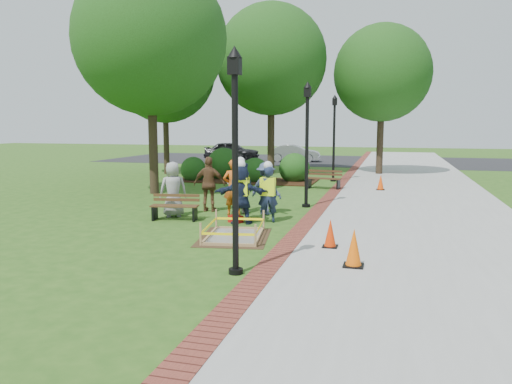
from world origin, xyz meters
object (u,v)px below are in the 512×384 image
(bench_near, at_px, (175,212))
(lamp_near, at_px, (235,144))
(wet_concrete_pad, at_px, (234,228))
(hivis_worker_a, at_px, (241,192))
(cone_front, at_px, (354,249))
(hivis_worker_b, at_px, (268,192))
(hivis_worker_c, at_px, (241,189))

(bench_near, xyz_separation_m, lamp_near, (3.37, -4.61, 2.24))
(wet_concrete_pad, distance_m, hivis_worker_a, 1.88)
(lamp_near, relative_size, hivis_worker_a, 2.31)
(cone_front, xyz_separation_m, hivis_worker_a, (-3.45, 3.59, 0.53))
(lamp_near, xyz_separation_m, hivis_worker_a, (-1.31, 4.63, -1.56))
(wet_concrete_pad, relative_size, lamp_near, 0.59)
(bench_near, distance_m, cone_front, 6.58)
(hivis_worker_b, bearing_deg, wet_concrete_pad, -99.10)
(wet_concrete_pad, xyz_separation_m, hivis_worker_c, (-0.49, 2.15, 0.71))
(hivis_worker_b, height_order, hivis_worker_c, hivis_worker_c)
(bench_near, relative_size, cone_front, 1.85)
(wet_concrete_pad, bearing_deg, hivis_worker_b, 80.90)
(wet_concrete_pad, distance_m, cone_front, 3.63)
(hivis_worker_a, bearing_deg, cone_front, -46.12)
(cone_front, bearing_deg, hivis_worker_a, 133.88)
(lamp_near, bearing_deg, hivis_worker_b, 97.07)
(cone_front, relative_size, lamp_near, 0.19)
(cone_front, height_order, hivis_worker_a, hivis_worker_a)
(wet_concrete_pad, height_order, cone_front, cone_front)
(hivis_worker_c, bearing_deg, hivis_worker_a, -71.02)
(wet_concrete_pad, height_order, bench_near, bench_near)
(bench_near, distance_m, lamp_near, 6.14)
(bench_near, height_order, hivis_worker_b, hivis_worker_b)
(lamp_near, relative_size, hivis_worker_b, 2.38)
(cone_front, distance_m, hivis_worker_b, 4.89)
(lamp_near, distance_m, hivis_worker_a, 5.06)
(hivis_worker_a, bearing_deg, wet_concrete_pad, -78.76)
(wet_concrete_pad, bearing_deg, hivis_worker_a, 101.24)
(hivis_worker_b, distance_m, hivis_worker_c, 0.83)
(wet_concrete_pad, distance_m, hivis_worker_b, 2.25)
(lamp_near, xyz_separation_m, hivis_worker_c, (-1.45, 5.05, -1.54))
(hivis_worker_b, bearing_deg, lamp_near, -82.93)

